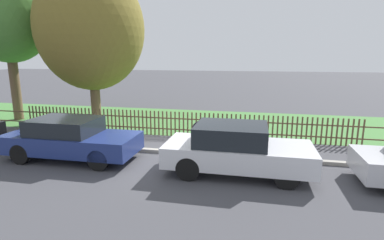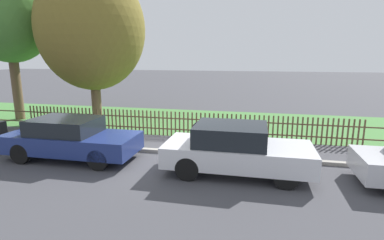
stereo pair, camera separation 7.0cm
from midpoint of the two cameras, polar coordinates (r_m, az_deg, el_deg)
name	(u,v)px [view 1 (the left image)]	position (r m, az deg, el deg)	size (l,w,h in m)	color
ground_plane	(160,154)	(10.83, -6.28, -6.39)	(120.00, 120.00, 0.00)	#424247
kerb_stone	(161,151)	(10.90, -6.12, -5.93)	(42.57, 0.20, 0.12)	#9E998E
grass_strip	(193,121)	(16.03, -0.01, -0.18)	(42.57, 6.36, 0.01)	#477F3D
park_fence	(177,124)	(12.91, -2.97, -0.78)	(42.57, 0.05, 1.09)	brown
parked_car_navy_estate	(71,138)	(10.86, -22.31, -3.25)	(4.43, 1.80, 1.39)	navy
parked_car_red_compact	(236,149)	(8.94, 8.17, -5.43)	(4.29, 1.89, 1.47)	silver
covered_motorcycle	(218,130)	(11.36, 4.79, -1.83)	(2.09, 0.77, 1.14)	black
tree_nearest_kerb	(6,13)	(18.86, -31.98, 16.92)	(4.43, 4.43, 8.16)	brown
tree_behind_motorcycle	(91,29)	(16.01, -18.85, 16.09)	(5.19, 5.19, 7.70)	brown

